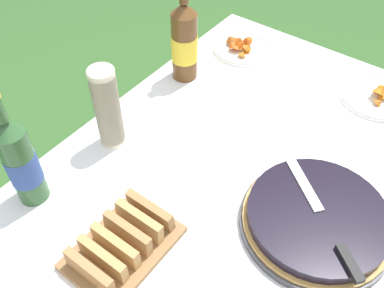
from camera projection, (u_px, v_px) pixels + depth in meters
The scene contains 10 objects.
garden_table at pixel (210, 218), 1.15m from camera, with size 1.64×0.93×0.71m.
tablecloth at pixel (211, 206), 1.11m from camera, with size 1.65×0.94×0.10m.
berry_tart at pixel (316, 219), 1.03m from camera, with size 0.37×0.37×0.06m.
serving_knife at pixel (325, 221), 0.98m from camera, with size 0.25×0.31×0.01m.
cup_stack at pixel (107, 108), 1.16m from camera, with size 0.07×0.07×0.25m.
cider_bottle_green at pixel (21, 161), 1.02m from camera, with size 0.08×0.08×0.35m.
cider_bottle_amber at pixel (184, 42), 1.37m from camera, with size 0.09×0.09×0.35m.
snack_plate_near at pixel (377, 96), 1.37m from camera, with size 0.23×0.23×0.06m.
snack_plate_left at pixel (242, 47), 1.56m from camera, with size 0.21×0.21×0.06m.
bread_board at pixel (122, 243), 0.98m from camera, with size 0.26×0.18×0.07m.
Camera 1 is at (-0.55, -0.35, 1.61)m, focal length 40.00 mm.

